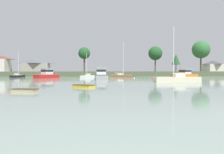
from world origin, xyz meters
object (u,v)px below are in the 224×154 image
cruiser_orange (183,76)px  dinghy_sand (25,91)px  mooring_buoy_white (134,78)px  mooring_buoy_red (152,79)px  sailboat_white (87,77)px  mooring_buoy_green (144,78)px  mooring_buoy_orange (200,76)px  sailboat_black (18,77)px  cruiser_grey (101,77)px  dinghy_green (186,77)px  sailboat_cream (177,81)px  cruiser_red (49,76)px  dinghy_yellow (84,86)px  sailboat_wood (122,76)px

cruiser_orange → dinghy_sand: cruiser_orange is taller
mooring_buoy_white → mooring_buoy_red: mooring_buoy_white is taller
sailboat_white → mooring_buoy_green: size_ratio=15.25×
cruiser_orange → mooring_buoy_orange: cruiser_orange is taller
sailboat_black → cruiser_grey: bearing=-36.4°
dinghy_green → mooring_buoy_red: bearing=-135.5°
cruiser_orange → sailboat_cream: 22.70m
mooring_buoy_orange → dinghy_green: bearing=-143.0°
cruiser_red → cruiser_orange: 40.04m
dinghy_yellow → mooring_buoy_orange: bearing=49.6°
mooring_buoy_orange → dinghy_sand: bearing=-131.0°
dinghy_green → cruiser_red: bearing=-173.3°
sailboat_cream → mooring_buoy_red: (-0.90, 14.17, -0.20)m
dinghy_green → mooring_buoy_orange: size_ratio=6.91×
sailboat_cream → dinghy_sand: sailboat_cream is taller
cruiser_orange → sailboat_white: bearing=166.3°
dinghy_green → sailboat_black: sailboat_black is taller
sailboat_black → dinghy_sand: bearing=-71.6°
dinghy_sand → dinghy_yellow: bearing=44.6°
mooring_buoy_white → dinghy_yellow: bearing=-112.2°
mooring_buoy_red → sailboat_wood: bearing=107.9°
sailboat_cream → sailboat_white: (-18.10, 27.21, -0.07)m
cruiser_orange → mooring_buoy_white: bearing=179.1°
sailboat_white → dinghy_green: bearing=5.7°
dinghy_yellow → mooring_buoy_white: 35.89m
dinghy_yellow → sailboat_black: bearing=116.4°
cruiser_red → dinghy_sand: (5.65, -43.73, -0.55)m
sailboat_wood → dinghy_sand: sailboat_wood is taller
cruiser_red → sailboat_wood: size_ratio=0.72×
mooring_buoy_orange → mooring_buoy_red: size_ratio=1.31×
sailboat_white → mooring_buoy_red: size_ratio=20.46×
dinghy_yellow → dinghy_sand: 8.31m
dinghy_sand → sailboat_white: 46.08m
mooring_buoy_red → cruiser_red: bearing=158.9°
cruiser_grey → sailboat_black: size_ratio=0.95×
sailboat_wood → mooring_buoy_red: bearing=-72.1°
cruiser_red → dinghy_yellow: (11.57, -37.90, -0.54)m
cruiser_red → mooring_buoy_green: 28.63m
cruiser_grey → dinghy_sand: (-9.49, -33.44, -0.54)m
cruiser_red → mooring_buoy_white: size_ratio=21.66×
dinghy_green → dinghy_yellow: bearing=-128.1°
dinghy_yellow → sailboat_white: (-0.03, 39.87, 0.06)m
dinghy_yellow → sailboat_black: sailboat_black is taller
mooring_buoy_white → mooring_buoy_red: size_ratio=1.03×
cruiser_grey → mooring_buoy_green: size_ratio=17.57×
cruiser_grey → mooring_buoy_orange: size_ratio=17.99×
mooring_buoy_green → mooring_buoy_white: (-3.24, -0.86, -0.02)m
mooring_buoy_green → dinghy_yellow: bearing=-116.2°
mooring_buoy_orange → mooring_buoy_red: mooring_buoy_orange is taller
dinghy_green → cruiser_orange: bearing=-119.2°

